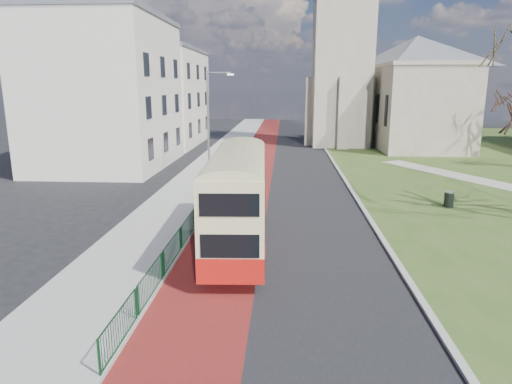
{
  "coord_description": "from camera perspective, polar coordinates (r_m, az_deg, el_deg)",
  "views": [
    {
      "loc": [
        1.47,
        -17.6,
        7.06
      ],
      "look_at": [
        0.13,
        3.95,
        2.0
      ],
      "focal_mm": 32.0,
      "sensor_mm": 36.0,
      "label": 1
    }
  ],
  "objects": [
    {
      "name": "pavement_west",
      "position": [
        38.79,
        -6.1,
        2.71
      ],
      "size": [
        4.0,
        120.0,
        0.12
      ],
      "primitive_type": "cube",
      "color": "gray",
      "rests_on": "ground"
    },
    {
      "name": "ground",
      "position": [
        19.02,
        -1.14,
        -8.6
      ],
      "size": [
        160.0,
        160.0,
        0.0
      ],
      "primitive_type": "plane",
      "color": "black",
      "rests_on": "ground"
    },
    {
      "name": "litter_bin",
      "position": [
        29.26,
        22.96,
        -0.82
      ],
      "size": [
        0.73,
        0.73,
        0.93
      ],
      "rotation": [
        0.0,
        0.0,
        0.31
      ],
      "color": "black",
      "rests_on": "grass_green"
    },
    {
      "name": "bus",
      "position": [
        19.93,
        -2.26,
        -0.35
      ],
      "size": [
        2.79,
        10.15,
        4.2
      ],
      "rotation": [
        0.0,
        0.0,
        0.05
      ],
      "color": "#A2140F",
      "rests_on": "ground"
    },
    {
      "name": "bus_lane",
      "position": [
        38.35,
        -0.48,
        2.58
      ],
      "size": [
        3.4,
        120.0,
        0.01
      ],
      "primitive_type": "cube",
      "color": "#591414",
      "rests_on": "ground"
    },
    {
      "name": "pedestrian_railing",
      "position": [
        22.99,
        -7.68,
        -3.38
      ],
      "size": [
        0.07,
        24.0,
        1.12
      ],
      "color": "#0D391A",
      "rests_on": "ground"
    },
    {
      "name": "street_block_near",
      "position": [
        42.52,
        -18.16,
        11.81
      ],
      "size": [
        10.3,
        14.3,
        13.0
      ],
      "color": "beige",
      "rests_on": "ground"
    },
    {
      "name": "gothic_church",
      "position": [
        57.02,
        15.62,
        18.83
      ],
      "size": [
        16.38,
        18.0,
        40.0
      ],
      "color": "gray",
      "rests_on": "ground"
    },
    {
      "name": "kerb_east",
      "position": [
        40.48,
        10.1,
        3.02
      ],
      "size": [
        0.25,
        80.0,
        0.13
      ],
      "primitive_type": "cube",
      "color": "#999993",
      "rests_on": "ground"
    },
    {
      "name": "road_carriageway",
      "position": [
        38.26,
        3.56,
        2.53
      ],
      "size": [
        9.0,
        120.0,
        0.01
      ],
      "primitive_type": "cube",
      "color": "black",
      "rests_on": "ground"
    },
    {
      "name": "street_block_far",
      "position": [
        57.73,
        -12.23,
        11.6
      ],
      "size": [
        10.3,
        16.3,
        11.5
      ],
      "color": "beige",
      "rests_on": "ground"
    },
    {
      "name": "kerb_west",
      "position": [
        38.51,
        -3.16,
        2.69
      ],
      "size": [
        0.25,
        120.0,
        0.13
      ],
      "primitive_type": "cube",
      "color": "#999993",
      "rests_on": "ground"
    },
    {
      "name": "streetlamp",
      "position": [
        36.16,
        -5.77,
        9.21
      ],
      "size": [
        2.13,
        0.18,
        8.0
      ],
      "color": "gray",
      "rests_on": "pavement_west"
    }
  ]
}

